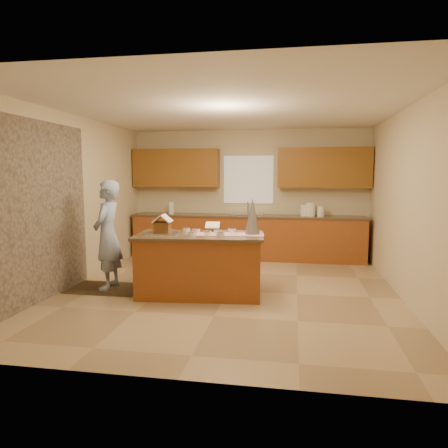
{
  "coord_description": "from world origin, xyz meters",
  "views": [
    {
      "loc": [
        0.95,
        -5.95,
        1.76
      ],
      "look_at": [
        -0.1,
        0.2,
        1.0
      ],
      "focal_mm": 32.62,
      "sensor_mm": 36.0,
      "label": 1
    }
  ],
  "objects_px": {
    "island_base": "(200,266)",
    "gingerbread_house": "(163,226)",
    "boy": "(108,235)",
    "tinsel_tree": "(252,216)"
  },
  "relations": [
    {
      "from": "tinsel_tree",
      "to": "boy",
      "type": "distance_m",
      "value": 2.23
    },
    {
      "from": "island_base",
      "to": "gingerbread_house",
      "type": "distance_m",
      "value": 0.8
    },
    {
      "from": "island_base",
      "to": "boy",
      "type": "height_order",
      "value": "boy"
    },
    {
      "from": "tinsel_tree",
      "to": "gingerbread_house",
      "type": "bearing_deg",
      "value": -170.52
    },
    {
      "from": "island_base",
      "to": "boy",
      "type": "xyz_separation_m",
      "value": [
        -1.45,
        0.04,
        0.42
      ]
    },
    {
      "from": "tinsel_tree",
      "to": "boy",
      "type": "xyz_separation_m",
      "value": [
        -2.21,
        -0.08,
        -0.32
      ]
    },
    {
      "from": "island_base",
      "to": "boy",
      "type": "relative_size",
      "value": 1.05
    },
    {
      "from": "boy",
      "to": "tinsel_tree",
      "type": "bearing_deg",
      "value": 88.29
    },
    {
      "from": "boy",
      "to": "gingerbread_house",
      "type": "height_order",
      "value": "boy"
    },
    {
      "from": "island_base",
      "to": "gingerbread_house",
      "type": "height_order",
      "value": "gingerbread_house"
    }
  ]
}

